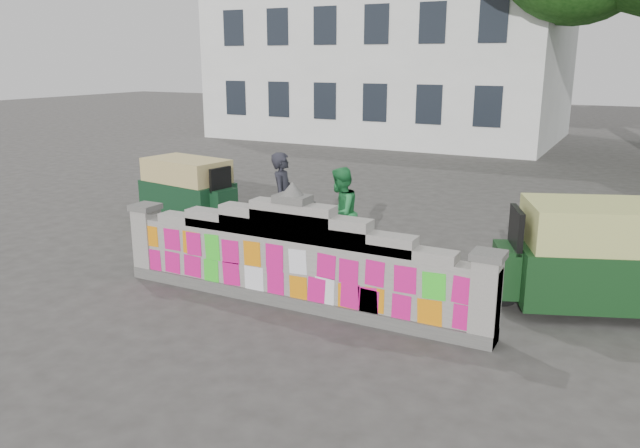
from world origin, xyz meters
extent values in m
plane|color=#383533|center=(0.00, 0.00, 0.00)|extent=(100.00, 100.00, 0.00)
cube|color=#4C4C49|center=(0.00, 0.00, 0.10)|extent=(6.40, 0.42, 0.20)
cube|color=gray|center=(0.00, 0.00, 0.60)|extent=(6.40, 0.32, 1.00)
cube|color=gray|center=(0.00, 0.00, 1.17)|extent=(5.20, 0.32, 0.14)
cube|color=gray|center=(0.00, 0.00, 1.24)|extent=(4.00, 0.32, 0.28)
cube|color=gray|center=(0.00, 0.00, 1.32)|extent=(2.60, 0.32, 0.44)
cube|color=gray|center=(0.00, 0.00, 1.39)|extent=(1.40, 0.32, 0.58)
cube|color=#4C4C49|center=(0.00, 0.00, 1.74)|extent=(0.55, 0.36, 0.12)
cone|color=#4C4C49|center=(0.00, 0.00, 1.90)|extent=(0.36, 0.36, 0.22)
cube|color=gray|center=(-3.02, 0.00, 0.62)|extent=(0.36, 0.40, 1.24)
cube|color=#4C4C49|center=(-3.02, 0.00, 1.28)|extent=(0.44, 0.44, 0.10)
cube|color=gray|center=(3.02, 0.00, 0.62)|extent=(0.36, 0.40, 1.24)
cube|color=#4C4C49|center=(3.02, 0.00, 1.28)|extent=(0.44, 0.44, 0.10)
cube|color=silver|center=(-7.00, 22.00, 4.00)|extent=(16.00, 10.00, 8.00)
imported|color=black|center=(-1.45, 2.12, 0.54)|extent=(2.18, 1.24, 1.08)
imported|color=black|center=(-1.45, 2.12, 0.92)|extent=(0.60, 0.76, 1.83)
imported|color=#248741|center=(-0.40, 2.50, 0.91)|extent=(0.71, 0.90, 1.82)
cube|color=#10321B|center=(-5.22, 3.79, 0.52)|extent=(2.41, 1.55, 0.75)
cube|color=tan|center=(-5.22, 3.79, 1.17)|extent=(2.22, 1.48, 0.56)
cube|color=#10321B|center=(-4.06, 3.61, 0.52)|extent=(0.56, 0.72, 0.66)
cube|color=black|center=(-4.06, 3.61, 1.08)|extent=(0.18, 0.66, 0.56)
cylinder|color=black|center=(-3.97, 3.59, 0.23)|extent=(0.48, 0.18, 0.47)
cylinder|color=black|center=(-6.13, 3.41, 0.23)|extent=(0.48, 0.18, 0.47)
cylinder|color=black|center=(-5.97, 4.43, 0.23)|extent=(0.48, 0.18, 0.47)
cube|color=#113415|center=(4.36, 2.08, 0.60)|extent=(2.97, 2.28, 0.88)
cube|color=tan|center=(4.36, 2.08, 1.37)|extent=(2.75, 2.15, 0.66)
cube|color=#113415|center=(3.08, 1.58, 0.60)|extent=(0.79, 0.92, 0.77)
cube|color=black|center=(3.08, 1.58, 1.26)|extent=(0.36, 0.75, 0.66)
cylinder|color=black|center=(2.97, 1.54, 0.27)|extent=(0.56, 0.32, 0.55)
camera|label=1|loc=(4.71, -8.05, 3.82)|focal=35.00mm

